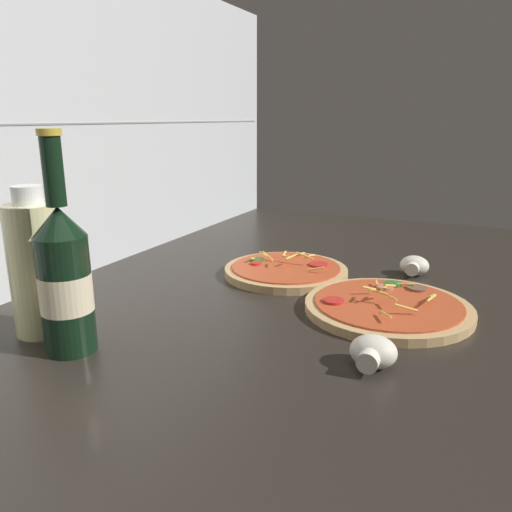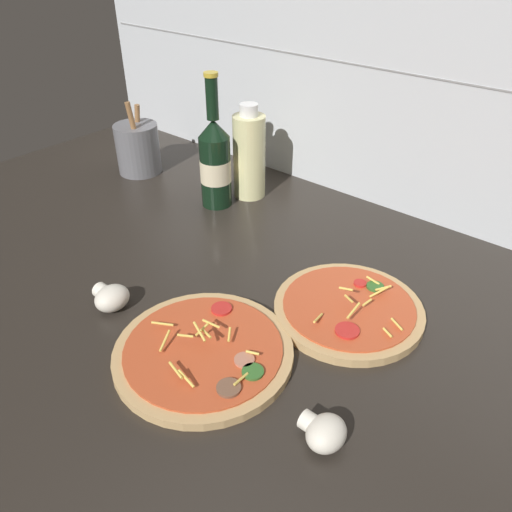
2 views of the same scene
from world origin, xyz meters
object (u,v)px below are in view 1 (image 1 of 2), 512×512
object	(u,v)px
pizza_near	(388,307)
mushroom_right	(414,266)
oil_bottle	(36,267)
mushroom_left	(373,352)
pizza_far	(286,271)
beer_bottle	(65,277)

from	to	relation	value
pizza_near	mushroom_right	bearing A→B (deg)	-2.51
oil_bottle	mushroom_left	size ratio (longest dim) A/B	3.43
pizza_near	pizza_far	world-z (taller)	pizza_near
pizza_far	beer_bottle	size ratio (longest dim) A/B	0.84
beer_bottle	mushroom_right	world-z (taller)	beer_bottle
pizza_near	beer_bottle	bearing A→B (deg)	131.54
mushroom_left	pizza_near	bearing A→B (deg)	5.35
pizza_near	pizza_far	bearing A→B (deg)	63.14
mushroom_right	beer_bottle	bearing A→B (deg)	145.43
pizza_near	oil_bottle	size ratio (longest dim) A/B	1.24
pizza_far	mushroom_right	size ratio (longest dim) A/B	4.13
pizza_far	mushroom_left	distance (cm)	36.89
pizza_far	oil_bottle	world-z (taller)	oil_bottle
pizza_far	mushroom_right	bearing A→B (deg)	-65.50
mushroom_right	mushroom_left	bearing A→B (deg)	-178.77
pizza_far	beer_bottle	world-z (taller)	beer_bottle
pizza_near	pizza_far	xyz separation A→B (cm)	(10.56, 20.86, 0.04)
mushroom_left	mushroom_right	bearing A→B (deg)	1.23
mushroom_left	mushroom_right	size ratio (longest dim) A/B	1.05
oil_bottle	mushroom_left	world-z (taller)	oil_bottle
beer_bottle	mushroom_right	distance (cm)	61.87
beer_bottle	pizza_far	bearing A→B (deg)	-17.83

